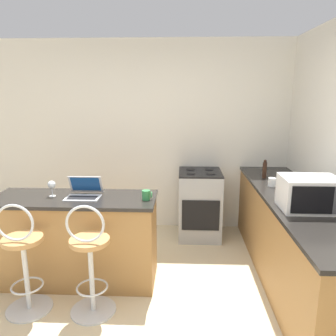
% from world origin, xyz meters
% --- Properties ---
extents(ground_plane, '(20.00, 20.00, 0.00)m').
position_xyz_m(ground_plane, '(0.00, 0.00, 0.00)').
color(ground_plane, beige).
extents(wall_back, '(12.00, 0.06, 2.60)m').
position_xyz_m(wall_back, '(0.00, 2.26, 1.30)').
color(wall_back, silver).
rests_on(wall_back, ground_plane).
extents(breakfast_bar, '(1.62, 0.59, 0.89)m').
position_xyz_m(breakfast_bar, '(-0.58, 0.77, 0.45)').
color(breakfast_bar, '#9E703D').
rests_on(breakfast_bar, ground_plane).
extents(counter_right, '(0.66, 2.76, 0.89)m').
position_xyz_m(counter_right, '(1.62, 0.86, 0.45)').
color(counter_right, '#9E703D').
rests_on(counter_right, ground_plane).
extents(bar_stool_near, '(0.40, 0.40, 1.03)m').
position_xyz_m(bar_stool_near, '(-0.87, 0.25, 0.48)').
color(bar_stool_near, silver).
rests_on(bar_stool_near, ground_plane).
extents(bar_stool_far, '(0.40, 0.40, 1.03)m').
position_xyz_m(bar_stool_far, '(-0.29, 0.25, 0.48)').
color(bar_stool_far, silver).
rests_on(bar_stool_far, ground_plane).
extents(laptop, '(0.33, 0.27, 0.20)m').
position_xyz_m(laptop, '(-0.48, 0.79, 0.95)').
color(laptop, '#B7BABF').
rests_on(laptop, breakfast_bar).
extents(microwave, '(0.48, 0.37, 0.29)m').
position_xyz_m(microwave, '(1.60, 0.52, 1.04)').
color(microwave, white).
rests_on(microwave, counter_right).
extents(toaster, '(0.25, 0.28, 0.19)m').
position_xyz_m(toaster, '(1.63, 1.01, 0.99)').
color(toaster, silver).
rests_on(toaster, counter_right).
extents(stove_range, '(0.55, 0.61, 0.90)m').
position_xyz_m(stove_range, '(0.72, 1.91, 0.45)').
color(stove_range, '#9EA3A8').
rests_on(stove_range, ground_plane).
extents(mug_green, '(0.10, 0.08, 0.09)m').
position_xyz_m(mug_green, '(0.15, 0.73, 0.94)').
color(mug_green, '#338447').
rests_on(mug_green, breakfast_bar).
extents(mug_white, '(0.11, 0.09, 0.09)m').
position_xyz_m(mug_white, '(1.48, 1.25, 0.94)').
color(mug_white, white).
rests_on(mug_white, counter_right).
extents(pepper_mill, '(0.05, 0.05, 0.23)m').
position_xyz_m(pepper_mill, '(1.48, 1.61, 1.00)').
color(pepper_mill, '#331E14').
rests_on(pepper_mill, counter_right).
extents(wine_glass_short, '(0.08, 0.08, 0.16)m').
position_xyz_m(wine_glass_short, '(-0.80, 0.79, 1.01)').
color(wine_glass_short, silver).
rests_on(wine_glass_short, breakfast_bar).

